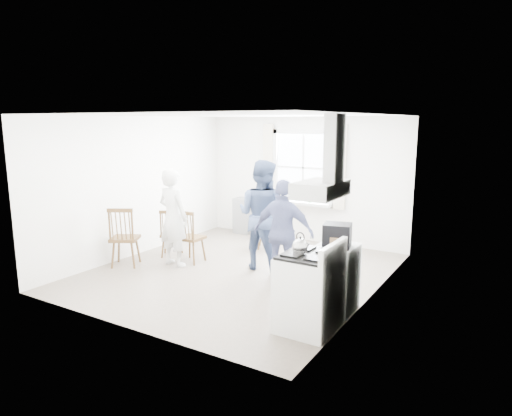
{
  "coord_description": "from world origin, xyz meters",
  "views": [
    {
      "loc": [
        4.06,
        -6.17,
        2.5
      ],
      "look_at": [
        0.22,
        0.2,
        1.09
      ],
      "focal_mm": 32.0,
      "sensor_mm": 36.0,
      "label": 1
    }
  ],
  "objects": [
    {
      "name": "room_shell",
      "position": [
        0.0,
        0.0,
        1.3
      ],
      "size": [
        4.62,
        5.12,
        2.64
      ],
      "color": "#76685A",
      "rests_on": "ground"
    },
    {
      "name": "cardboard_box",
      "position": [
        1.99,
        -0.81,
        0.98
      ],
      "size": [
        0.26,
        0.2,
        0.16
      ],
      "primitive_type": "cube",
      "rotation": [
        0.0,
        0.0,
        -0.12
      ],
      "color": "#936C47",
      "rests_on": "low_cabinet"
    },
    {
      "name": "window_assembly",
      "position": [
        0.0,
        2.45,
        1.46
      ],
      "size": [
        1.88,
        0.24,
        1.7
      ],
      "color": "white",
      "rests_on": "room_shell"
    },
    {
      "name": "gas_stove",
      "position": [
        1.91,
        -1.35,
        0.48
      ],
      "size": [
        0.68,
        0.76,
        1.12
      ],
      "color": "white",
      "rests_on": "ground"
    },
    {
      "name": "person_right",
      "position": [
        0.91,
        -0.13,
        0.82
      ],
      "size": [
        1.08,
        1.08,
        1.64
      ],
      "primitive_type": "imported",
      "rotation": [
        0.0,
        0.0,
        3.27
      ],
      "color": "navy",
      "rests_on": "ground"
    },
    {
      "name": "low_cabinet",
      "position": [
        1.98,
        -0.65,
        0.45
      ],
      "size": [
        0.5,
        0.55,
        0.9
      ],
      "primitive_type": "cube",
      "color": "silver",
      "rests_on": "ground"
    },
    {
      "name": "windsor_chair_b",
      "position": [
        -1.04,
        -0.07,
        0.59
      ],
      "size": [
        0.42,
        0.41,
        0.97
      ],
      "color": "#493017",
      "rests_on": "ground"
    },
    {
      "name": "kettle",
      "position": [
        1.8,
        -1.41,
        1.04
      ],
      "size": [
        0.19,
        0.19,
        0.26
      ],
      "color": "silver",
      "rests_on": "gas_stove"
    },
    {
      "name": "shelf_unit",
      "position": [
        -1.4,
        2.33,
        0.4
      ],
      "size": [
        0.4,
        0.3,
        0.8
      ],
      "primitive_type": "cube",
      "color": "gray",
      "rests_on": "ground"
    },
    {
      "name": "windsor_chair_c",
      "position": [
        -1.84,
        -0.83,
        0.65
      ],
      "size": [
        0.61,
        0.6,
        1.07
      ],
      "color": "#493017",
      "rests_on": "ground"
    },
    {
      "name": "person_left",
      "position": [
        -1.17,
        -0.28,
        0.86
      ],
      "size": [
        0.69,
        0.69,
        1.72
      ],
      "primitive_type": "imported",
      "rotation": [
        0.0,
        0.0,
        3.03
      ],
      "color": "white",
      "rests_on": "ground"
    },
    {
      "name": "range_hood",
      "position": [
        2.07,
        -1.35,
        1.9
      ],
      "size": [
        0.45,
        0.76,
        0.94
      ],
      "color": "silver",
      "rests_on": "room_shell"
    },
    {
      "name": "person_mid",
      "position": [
        0.23,
        0.38,
        0.94
      ],
      "size": [
        0.93,
        0.93,
        1.87
      ],
      "primitive_type": "imported",
      "rotation": [
        0.0,
        0.0,
        3.17
      ],
      "color": "#41537A",
      "rests_on": "ground"
    },
    {
      "name": "windsor_chair_a",
      "position": [
        -1.55,
        0.06,
        0.55
      ],
      "size": [
        0.52,
        0.52,
        0.91
      ],
      "color": "#493017",
      "rests_on": "ground"
    },
    {
      "name": "potted_plant",
      "position": [
        0.23,
        2.36,
        1.0
      ],
      "size": [
        0.2,
        0.2,
        0.29
      ],
      "primitive_type": "imported",
      "rotation": [
        0.0,
        0.0,
        -0.33
      ],
      "color": "#316F38",
      "rests_on": "window_assembly"
    },
    {
      "name": "windsor_chair_d",
      "position": [
        -0.41,
        1.48,
        0.53
      ],
      "size": [
        0.48,
        0.48,
        0.86
      ],
      "color": "#493017",
      "rests_on": "ground"
    },
    {
      "name": "stereo_stack",
      "position": [
        2.0,
        -0.73,
        1.05
      ],
      "size": [
        0.4,
        0.38,
        0.31
      ],
      "color": "black",
      "rests_on": "low_cabinet"
    }
  ]
}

